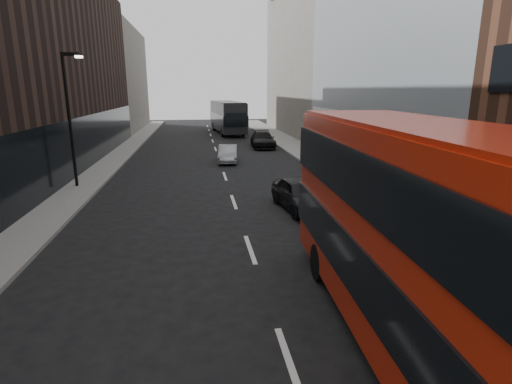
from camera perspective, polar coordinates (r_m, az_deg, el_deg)
name	(u,v)px	position (r m, az deg, el deg)	size (l,w,h in m)	color
sidewalk_right	(317,159)	(31.43, 8.66, 4.69)	(3.00, 80.00, 0.15)	slate
sidewalk_left	(109,164)	(30.73, -20.25, 3.74)	(2.00, 80.00, 0.15)	slate
building_modern_block	(402,15)	(29.15, 20.08, 22.69)	(5.03, 22.00, 20.00)	#969A9F
building_victorian	(304,52)	(50.52, 6.94, 19.27)	(6.50, 24.00, 21.00)	#615C55
building_left_mid	(68,67)	(36.02, -25.30, 15.81)	(5.00, 24.00, 14.00)	black
building_left_far	(119,80)	(57.47, -18.95, 14.87)	(5.00, 20.00, 13.00)	#615C55
street_lamp	(70,111)	(23.57, -25.01, 10.39)	(1.06, 0.22, 7.00)	black
red_bus	(435,239)	(8.17, 24.17, -6.14)	(3.31, 11.73, 4.69)	#B41F0B
grey_bus	(227,116)	(50.48, -4.12, 10.73)	(3.81, 12.22, 3.88)	black
car_a	(300,194)	(18.12, 6.31, -0.30)	(1.70, 4.21, 1.44)	black
car_b	(228,154)	(30.14, -4.05, 5.49)	(1.35, 3.87, 1.27)	gray
car_c	(263,139)	(37.86, 0.96, 7.51)	(2.09, 5.14, 1.49)	black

